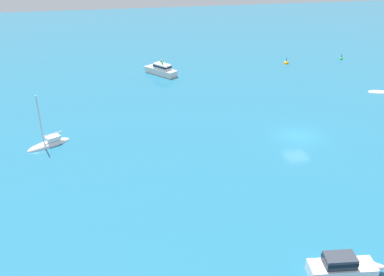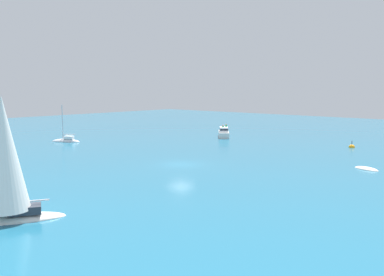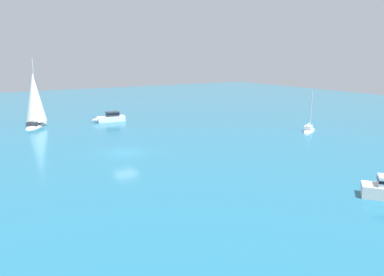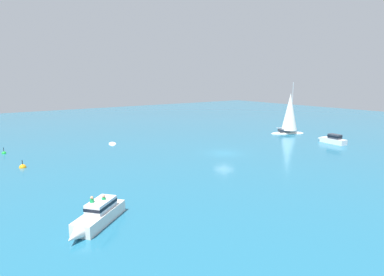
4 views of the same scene
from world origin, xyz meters
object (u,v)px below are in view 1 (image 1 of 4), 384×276
at_px(channel_buoy, 286,64).
at_px(ketch, 49,144).
at_px(mooring_buoy, 341,59).
at_px(tender, 379,92).
at_px(cabin_cruiser, 160,70).
at_px(cabin_cruiser_1, 345,267).

bearing_deg(channel_buoy, ketch, -57.06).
bearing_deg(mooring_buoy, tender, -10.03).
bearing_deg(channel_buoy, mooring_buoy, 94.15).
distance_m(tender, mooring_buoy, 15.74).
bearing_deg(mooring_buoy, cabin_cruiser, -85.71).
bearing_deg(cabin_cruiser_1, cabin_cruiser, 105.29).
height_order(cabin_cruiser, mooring_buoy, cabin_cruiser).
relative_size(ketch, channel_buoy, 4.46).
bearing_deg(cabin_cruiser, channel_buoy, -124.47).
relative_size(cabin_cruiser, ketch, 0.98).
distance_m(cabin_cruiser, cabin_cruiser_1, 43.64).
bearing_deg(tender, cabin_cruiser_1, 73.83).
height_order(ketch, channel_buoy, ketch).
height_order(tender, ketch, ketch).
relative_size(cabin_cruiser_1, mooring_buoy, 4.56).
bearing_deg(ketch, channel_buoy, -176.40).
xyz_separation_m(cabin_cruiser_1, channel_buoy, (-44.67, 13.90, -0.64)).
height_order(cabin_cruiser_1, mooring_buoy, cabin_cruiser_1).
height_order(cabin_cruiser_1, channel_buoy, cabin_cruiser_1).
distance_m(cabin_cruiser_1, mooring_buoy, 51.36).
height_order(cabin_cruiser, channel_buoy, cabin_cruiser).
bearing_deg(cabin_cruiser, tender, -153.83).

